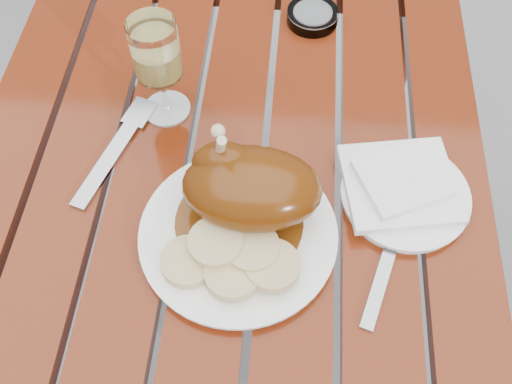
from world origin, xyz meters
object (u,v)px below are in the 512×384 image
Objects in this scene: dinner_plate at (238,235)px; ashtray at (313,16)px; wine_glass at (160,71)px; table at (232,280)px; side_plate at (405,196)px.

dinner_plate is 2.97× the size of ashtray.
table is at bearing -50.60° from wine_glass.
ashtray is (-0.15, 0.37, 0.00)m from side_plate.
wine_glass reaches higher than dinner_plate.
ashtray reaches higher than dinner_plate.
ashtray is (0.09, 0.46, 0.00)m from dinner_plate.
side_plate is 0.40m from ashtray.
side_plate is 2.03× the size of ashtray.
wine_glass reaches higher than table.
dinner_plate is at bearing -71.22° from table.
wine_glass reaches higher than side_plate.
table is 12.82× the size of ashtray.
side_plate is at bearing -2.24° from table.
table is at bearing 177.76° from side_plate.
side_plate is at bearing -68.49° from ashtray.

